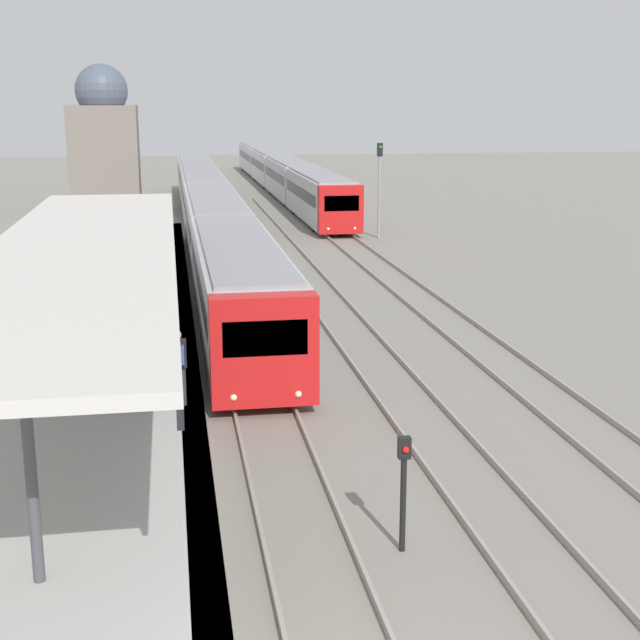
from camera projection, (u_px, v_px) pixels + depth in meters
platform_canopy at (85, 249)px, 19.66m from camera, size 4.00×21.82×3.29m
person_on_platform at (177, 361)px, 18.77m from camera, size 0.40×0.40×1.66m
train_near at (208, 208)px, 48.05m from camera, size 2.53×57.83×3.00m
train_far at (280, 171)px, 73.95m from camera, size 2.45×54.55×2.99m
signal_post_near at (404, 482)px, 14.34m from camera, size 0.20×0.21×1.98m
signal_mast_far at (379, 179)px, 47.93m from camera, size 0.28×0.29×5.10m
distant_domed_building at (104, 144)px, 59.44m from camera, size 4.48×4.48×9.70m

